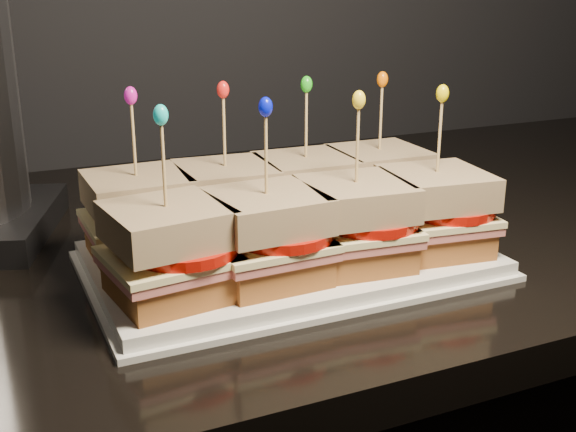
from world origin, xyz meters
name	(u,v)px	position (x,y,z in m)	size (l,w,h in m)	color
granite_slab	(407,216)	(0.12, 1.64, 0.92)	(2.23, 0.73, 0.04)	black
platter	(288,260)	(-0.12, 1.50, 0.95)	(0.37, 0.23, 0.02)	white
platter_rim	(288,266)	(-0.12, 1.50, 0.95)	(0.39, 0.24, 0.01)	white
sandwich_0_bread_bot	(141,242)	(-0.25, 1.56, 0.97)	(0.09, 0.09, 0.03)	brown
sandwich_0_ham	(140,226)	(-0.25, 1.56, 0.99)	(0.10, 0.10, 0.01)	#BF6257
sandwich_0_cheese	(139,219)	(-0.25, 1.56, 1.00)	(0.10, 0.10, 0.01)	#F9EBA1
sandwich_0_tomato	(152,212)	(-0.24, 1.55, 1.00)	(0.09, 0.09, 0.01)	#B21107
sandwich_0_bread_top	(137,191)	(-0.25, 1.56, 1.02)	(0.09, 0.09, 0.03)	#543011
sandwich_0_pick	(134,144)	(-0.25, 1.56, 1.07)	(0.00, 0.00, 0.09)	tan
sandwich_0_frill	(131,96)	(-0.25, 1.56, 1.12)	(0.01, 0.01, 0.02)	#C9159C
sandwich_1_bread_bot	(227,229)	(-0.16, 1.56, 0.97)	(0.09, 0.09, 0.03)	brown
sandwich_1_ham	(227,214)	(-0.16, 1.56, 0.99)	(0.10, 0.10, 0.01)	#BF6257
sandwich_1_cheese	(226,207)	(-0.16, 1.56, 1.00)	(0.10, 0.10, 0.01)	#F9EBA1
sandwich_1_tomato	(239,201)	(-0.15, 1.55, 1.00)	(0.09, 0.09, 0.01)	#B21107
sandwich_1_bread_top	(226,181)	(-0.16, 1.56, 1.02)	(0.09, 0.09, 0.03)	#543011
sandwich_1_pick	(224,136)	(-0.16, 1.56, 1.07)	(0.00, 0.00, 0.09)	tan
sandwich_1_frill	(223,90)	(-0.16, 1.56, 1.12)	(0.01, 0.01, 0.02)	red
sandwich_2_bread_bot	(305,218)	(-0.07, 1.56, 0.97)	(0.09, 0.09, 0.03)	brown
sandwich_2_ham	(306,203)	(-0.07, 1.56, 0.99)	(0.10, 0.10, 0.01)	#BF6257
sandwich_2_cheese	(306,197)	(-0.07, 1.56, 1.00)	(0.10, 0.10, 0.01)	#F9EBA1
sandwich_2_tomato	(318,190)	(-0.06, 1.55, 1.00)	(0.09, 0.09, 0.01)	#B21107
sandwich_2_bread_top	(306,172)	(-0.07, 1.56, 1.02)	(0.09, 0.09, 0.03)	#543011
sandwich_2_pick	(306,128)	(-0.07, 1.56, 1.07)	(0.00, 0.00, 0.09)	tan
sandwich_2_frill	(307,84)	(-0.07, 1.56, 1.12)	(0.01, 0.01, 0.02)	green
sandwich_3_bread_bot	(377,208)	(0.02, 1.56, 0.97)	(0.09, 0.09, 0.03)	brown
sandwich_3_ham	(378,194)	(0.02, 1.56, 0.99)	(0.10, 0.10, 0.01)	#BF6257
sandwich_3_cheese	(378,187)	(0.02, 1.56, 1.00)	(0.10, 0.10, 0.01)	#F9EBA1
sandwich_3_tomato	(391,181)	(0.03, 1.55, 1.00)	(0.09, 0.09, 0.01)	#B21107
sandwich_3_bread_top	(379,163)	(0.02, 1.56, 1.02)	(0.09, 0.09, 0.03)	#543011
sandwich_3_pick	(381,122)	(0.02, 1.56, 1.07)	(0.00, 0.00, 0.09)	tan
sandwich_3_frill	(382,79)	(0.02, 1.56, 1.12)	(0.01, 0.01, 0.02)	#EF6502
sandwich_4_bread_bot	(170,282)	(-0.25, 1.45, 0.97)	(0.09, 0.09, 0.03)	brown
sandwich_4_ham	(169,264)	(-0.25, 1.45, 0.99)	(0.10, 0.10, 0.01)	#BF6257
sandwich_4_cheese	(169,256)	(-0.25, 1.45, 1.00)	(0.10, 0.10, 0.01)	#F9EBA1
sandwich_4_tomato	(184,248)	(-0.24, 1.44, 1.00)	(0.09, 0.09, 0.01)	#B21107
sandwich_4_bread_top	(167,225)	(-0.25, 1.45, 1.02)	(0.09, 0.09, 0.03)	#543011
sandwich_4_pick	(164,171)	(-0.25, 1.45, 1.07)	(0.00, 0.00, 0.09)	tan
sandwich_4_frill	(161,115)	(-0.25, 1.45, 1.12)	(0.01, 0.01, 0.02)	#15C7C1
sandwich_5_bread_bot	(267,266)	(-0.16, 1.45, 0.97)	(0.09, 0.09, 0.03)	brown
sandwich_5_ham	(267,248)	(-0.16, 1.45, 0.99)	(0.10, 0.10, 0.01)	#BF6257
sandwich_5_cheese	(267,241)	(-0.16, 1.45, 1.00)	(0.10, 0.10, 0.01)	#F9EBA1
sandwich_5_tomato	(282,233)	(-0.15, 1.44, 1.00)	(0.09, 0.09, 0.01)	#B21107
sandwich_5_bread_top	(267,211)	(-0.16, 1.45, 1.02)	(0.09, 0.09, 0.03)	#543011
sandwich_5_pick	(266,160)	(-0.16, 1.45, 1.07)	(0.00, 0.00, 0.09)	tan
sandwich_5_frill	(266,107)	(-0.16, 1.45, 1.12)	(0.01, 0.01, 0.02)	#0710DB
sandwich_6_bread_bot	(354,251)	(-0.07, 1.45, 0.97)	(0.09, 0.09, 0.03)	brown
sandwich_6_ham	(355,234)	(-0.07, 1.45, 0.99)	(0.10, 0.10, 0.01)	#BF6257
sandwich_6_cheese	(355,227)	(-0.07, 1.45, 1.00)	(0.10, 0.10, 0.01)	#F9EBA1
sandwich_6_tomato	(370,220)	(-0.06, 1.44, 1.00)	(0.09, 0.09, 0.01)	#B21107
sandwich_6_bread_top	(356,199)	(-0.07, 1.45, 1.02)	(0.09, 0.09, 0.03)	#543011
sandwich_6_pick	(357,150)	(-0.07, 1.45, 1.07)	(0.00, 0.00, 0.09)	tan
sandwich_6_frill	(359,100)	(-0.07, 1.45, 1.12)	(0.01, 0.01, 0.02)	yellow
sandwich_7_bread_bot	(433,237)	(0.02, 1.45, 0.97)	(0.09, 0.09, 0.03)	brown
sandwich_7_ham	(434,222)	(0.02, 1.45, 0.99)	(0.10, 0.10, 0.01)	#BF6257
sandwich_7_cheese	(434,215)	(0.02, 1.45, 1.00)	(0.10, 0.10, 0.01)	#F9EBA1
sandwich_7_tomato	(449,208)	(0.03, 1.44, 1.00)	(0.09, 0.09, 0.01)	#B21107
sandwich_7_bread_top	(436,188)	(0.02, 1.45, 1.02)	(0.09, 0.09, 0.03)	#543011
sandwich_7_pick	(439,141)	(0.02, 1.45, 1.07)	(0.00, 0.00, 0.09)	tan
sandwich_7_frill	(443,93)	(0.02, 1.45, 1.12)	(0.01, 0.01, 0.02)	yellow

